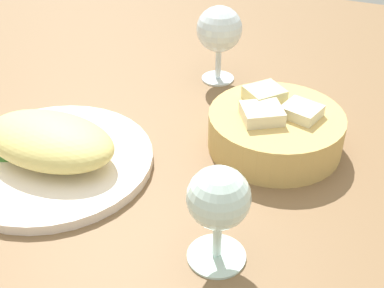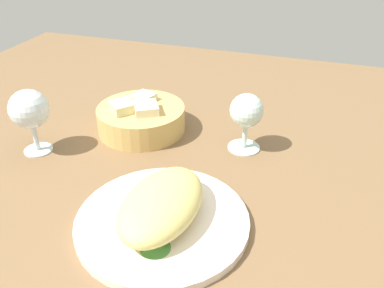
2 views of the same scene
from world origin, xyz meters
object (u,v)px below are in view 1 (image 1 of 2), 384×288
Objects in this scene: plate at (53,161)px; wine_glass_far at (219,31)px; bread_basket at (275,129)px; wine_glass_near at (218,203)px.

plate is 2.05× the size of wine_glass_far.
bread_basket is 1.58× the size of wine_glass_near.
wine_glass_far is (-14.53, 16.50, 5.95)cm from bread_basket.
plate is 28.52cm from wine_glass_near.
bread_basket is (26.86, 15.87, 2.37)cm from plate.
wine_glass_near reaches higher than bread_basket.
wine_glass_far reaches higher than wine_glass_near.
plate is 2.27× the size of wine_glass_near.
wine_glass_far is at bearing 69.15° from plate.
bread_basket is at bearing 89.32° from wine_glass_near.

